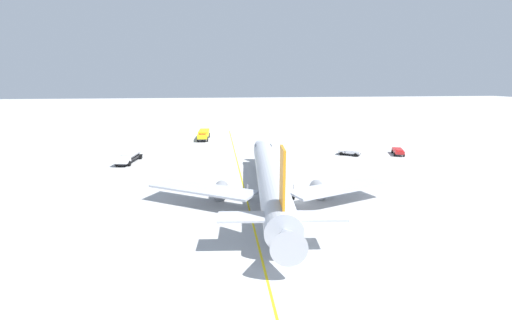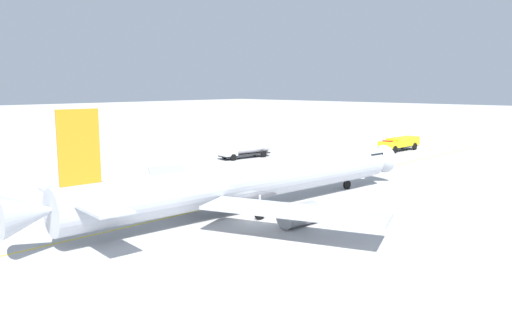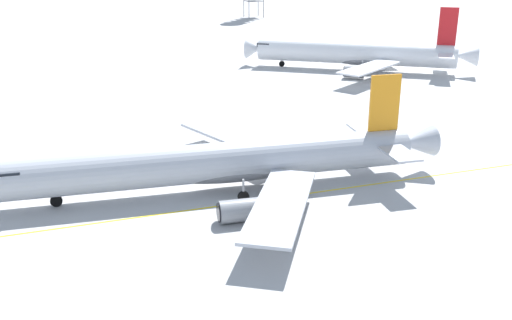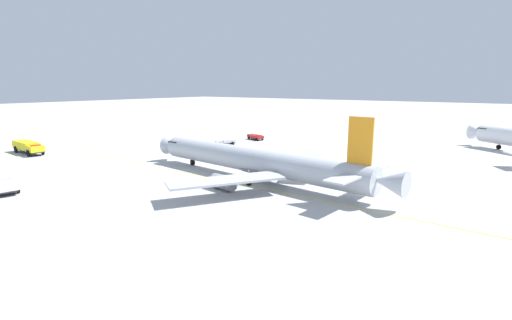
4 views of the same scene
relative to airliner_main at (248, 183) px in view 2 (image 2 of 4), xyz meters
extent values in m
plane|color=#B2B2B2|center=(2.88, -2.15, -2.80)|extent=(600.00, 600.00, 0.00)
cylinder|color=#B2B7C1|center=(0.06, 0.59, 0.18)|extent=(7.96, 39.51, 3.78)
cone|color=#B2B7C1|center=(2.29, 21.33, 0.18)|extent=(3.89, 3.37, 3.59)
cone|color=#B2B7C1|center=(-2.20, -20.46, 0.48)|extent=(3.62, 4.32, 3.21)
cube|color=black|center=(2.06, 19.15, 1.03)|extent=(3.45, 2.73, 0.70)
ellipsoid|color=slate|center=(-0.15, -1.37, -0.86)|extent=(4.89, 14.44, 2.08)
cube|color=orange|center=(-1.78, -16.62, 4.94)|extent=(0.58, 3.21, 5.75)
cube|color=#B2B7C1|center=(-5.29, -16.24, 0.94)|extent=(5.79, 3.18, 0.20)
cube|color=#B2B7C1|center=(1.72, -17.00, 0.94)|extent=(5.79, 3.18, 0.20)
cube|color=#B2B7C1|center=(-9.72, -2.11, -0.48)|extent=(15.00, 11.54, 0.28)
cube|color=#B2B7C1|center=(9.05, -4.12, -0.48)|extent=(15.61, 9.03, 0.28)
cylinder|color=gray|center=(-7.15, 0.57, -1.75)|extent=(2.41, 3.88, 2.03)
cylinder|color=black|center=(-6.95, 2.45, -1.75)|extent=(1.73, 0.33, 1.72)
cylinder|color=gray|center=(7.11, -0.96, -1.75)|extent=(2.41, 3.88, 2.03)
cylinder|color=black|center=(7.31, 0.92, -1.75)|extent=(1.73, 0.33, 1.72)
cylinder|color=#9EA0A5|center=(1.66, 15.45, -1.36)|extent=(0.20, 0.20, 1.76)
cylinder|color=black|center=(1.66, 15.45, -2.25)|extent=(0.42, 1.13, 1.10)
cylinder|color=#9EA0A5|center=(-3.42, -1.02, -1.36)|extent=(0.20, 0.20, 1.76)
cylinder|color=black|center=(-3.42, -1.02, -2.25)|extent=(0.42, 1.13, 1.10)
cylinder|color=#9EA0A5|center=(3.12, -1.72, -1.36)|extent=(0.20, 0.20, 1.76)
cylinder|color=black|center=(3.12, -1.72, -2.25)|extent=(0.42, 1.13, 1.10)
cube|color=#232326|center=(-10.18, 52.32, -2.00)|extent=(3.05, 10.75, 0.20)
cube|color=yellow|center=(-10.47, 48.22, -1.30)|extent=(2.88, 2.58, 1.20)
cube|color=black|center=(-10.54, 47.13, -1.12)|extent=(2.28, 0.24, 0.67)
cube|color=yellow|center=(-10.09, 53.61, -1.10)|extent=(3.27, 8.18, 1.60)
cube|color=red|center=(-10.47, 48.22, -0.60)|extent=(1.94, 0.73, 0.16)
cylinder|color=black|center=(-9.08, 48.52, -2.10)|extent=(0.38, 1.42, 1.40)
cylinder|color=black|center=(-11.79, 48.71, -2.10)|extent=(0.38, 1.42, 1.40)
cylinder|color=black|center=(-8.58, 55.61, -2.10)|extent=(0.38, 1.42, 1.40)
cylinder|color=black|center=(-11.30, 55.80, -2.10)|extent=(0.38, 1.42, 1.40)
cube|color=#232326|center=(-25.31, 25.60, -2.15)|extent=(3.84, 9.76, 0.20)
cube|color=silver|center=(-25.91, 22.10, -1.50)|extent=(3.04, 2.82, 1.10)
cube|color=black|center=(-26.09, 21.01, -1.33)|extent=(2.23, 0.46, 0.62)
cylinder|color=silver|center=(-25.09, 26.88, -0.99)|extent=(3.25, 7.17, 2.12)
cylinder|color=black|center=(-24.55, 22.10, -2.25)|extent=(0.46, 1.13, 1.10)
cylinder|color=black|center=(-27.19, 22.55, -2.25)|extent=(0.46, 1.13, 1.10)
cylinder|color=black|center=(-23.47, 28.38, -2.25)|extent=(0.46, 1.13, 1.10)
cylinder|color=black|center=(-26.11, 28.83, -2.25)|extent=(0.46, 1.13, 1.10)
cube|color=yellow|center=(-3.48, 0.21, -2.79)|extent=(3.75, 137.01, 0.01)
camera|label=1|loc=(-8.61, -47.66, 13.96)|focal=24.21mm
camera|label=2|loc=(33.01, -34.46, 9.53)|focal=34.46mm
camera|label=3|loc=(-51.12, 15.36, 20.18)|focal=41.42mm
camera|label=4|loc=(-44.83, -31.90, 11.50)|focal=25.86mm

